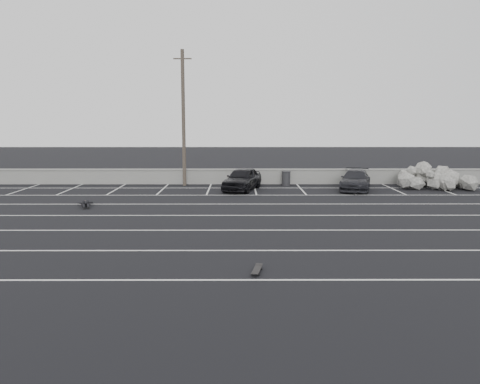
{
  "coord_description": "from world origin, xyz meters",
  "views": [
    {
      "loc": [
        -0.06,
        -18.57,
        4.43
      ],
      "look_at": [
        -0.0,
        3.75,
        1.0
      ],
      "focal_mm": 35.0,
      "sensor_mm": 36.0,
      "label": 1
    }
  ],
  "objects_px": {
    "person": "(85,202)",
    "trash_bin": "(286,178)",
    "car_left": "(242,179)",
    "car_right": "(355,180)",
    "utility_pole": "(183,118)",
    "riprap_pile": "(436,181)",
    "skateboard": "(257,270)"
  },
  "relations": [
    {
      "from": "utility_pole",
      "to": "riprap_pile",
      "type": "height_order",
      "value": "utility_pole"
    },
    {
      "from": "utility_pole",
      "to": "skateboard",
      "type": "bearing_deg",
      "value": -77.1
    },
    {
      "from": "car_right",
      "to": "utility_pole",
      "type": "xyz_separation_m",
      "value": [
        -11.21,
        2.02,
        3.94
      ]
    },
    {
      "from": "trash_bin",
      "to": "skateboard",
      "type": "relative_size",
      "value": 1.17
    },
    {
      "from": "car_left",
      "to": "riprap_pile",
      "type": "xyz_separation_m",
      "value": [
        12.71,
        0.7,
        -0.23
      ]
    },
    {
      "from": "person",
      "to": "car_right",
      "type": "bearing_deg",
      "value": -0.47
    },
    {
      "from": "car_left",
      "to": "skateboard",
      "type": "xyz_separation_m",
      "value": [
        0.31,
        -16.46,
        -0.65
      ]
    },
    {
      "from": "car_left",
      "to": "trash_bin",
      "type": "distance_m",
      "value": 3.71
    },
    {
      "from": "car_left",
      "to": "utility_pole",
      "type": "xyz_separation_m",
      "value": [
        -3.94,
        2.07,
        3.86
      ]
    },
    {
      "from": "utility_pole",
      "to": "skateboard",
      "type": "xyz_separation_m",
      "value": [
        4.25,
        -18.54,
        -4.51
      ]
    },
    {
      "from": "car_left",
      "to": "trash_bin",
      "type": "relative_size",
      "value": 4.34
    },
    {
      "from": "person",
      "to": "riprap_pile",
      "type": "bearing_deg",
      "value": -3.71
    },
    {
      "from": "trash_bin",
      "to": "person",
      "type": "xyz_separation_m",
      "value": [
        -11.3,
        -7.7,
        -0.28
      ]
    },
    {
      "from": "car_left",
      "to": "car_right",
      "type": "relative_size",
      "value": 0.97
    },
    {
      "from": "riprap_pile",
      "to": "car_right",
      "type": "bearing_deg",
      "value": -173.17
    },
    {
      "from": "car_left",
      "to": "person",
      "type": "bearing_deg",
      "value": -128.25
    },
    {
      "from": "car_left",
      "to": "person",
      "type": "distance_m",
      "value": 9.98
    },
    {
      "from": "trash_bin",
      "to": "person",
      "type": "distance_m",
      "value": 13.68
    },
    {
      "from": "car_left",
      "to": "trash_bin",
      "type": "bearing_deg",
      "value": 52.9
    },
    {
      "from": "car_right",
      "to": "utility_pole",
      "type": "distance_m",
      "value": 12.06
    },
    {
      "from": "car_right",
      "to": "person",
      "type": "xyz_separation_m",
      "value": [
        -15.54,
        -5.62,
        -0.43
      ]
    },
    {
      "from": "person",
      "to": "trash_bin",
      "type": "bearing_deg",
      "value": 13.91
    },
    {
      "from": "car_left",
      "to": "riprap_pile",
      "type": "bearing_deg",
      "value": 20.97
    },
    {
      "from": "car_right",
      "to": "trash_bin",
      "type": "bearing_deg",
      "value": 170.81
    },
    {
      "from": "riprap_pile",
      "to": "trash_bin",
      "type": "bearing_deg",
      "value": 171.61
    },
    {
      "from": "car_right",
      "to": "utility_pole",
      "type": "relative_size",
      "value": 0.49
    },
    {
      "from": "utility_pole",
      "to": "skateboard",
      "type": "relative_size",
      "value": 10.79
    },
    {
      "from": "riprap_pile",
      "to": "person",
      "type": "relative_size",
      "value": 2.28
    },
    {
      "from": "trash_bin",
      "to": "skateboard",
      "type": "height_order",
      "value": "trash_bin"
    },
    {
      "from": "car_left",
      "to": "utility_pole",
      "type": "bearing_deg",
      "value": 170.04
    },
    {
      "from": "car_right",
      "to": "person",
      "type": "height_order",
      "value": "car_right"
    },
    {
      "from": "utility_pole",
      "to": "trash_bin",
      "type": "bearing_deg",
      "value": 0.46
    }
  ]
}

